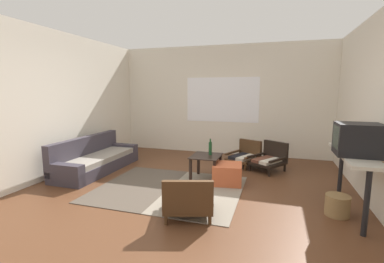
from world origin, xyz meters
TOP-DOWN VIEW (x-y plane):
  - ground_plane at (0.00, 0.00)m, footprint 7.80×7.80m
  - far_wall_with_window at (0.00, 3.06)m, footprint 5.60×0.13m
  - side_wall_left at (-2.66, 0.30)m, footprint 0.12×6.60m
  - area_rug at (-0.30, 0.23)m, footprint 2.30×1.92m
  - couch at (-2.11, 0.75)m, footprint 0.71×1.98m
  - coffee_table at (0.15, 0.88)m, footprint 0.50×0.58m
  - armchair_by_window at (0.71, 2.05)m, footprint 0.75×0.79m
  - armchair_striped_foreground at (0.31, -0.63)m, footprint 0.77×0.78m
  - armchair_corner at (1.23, 1.80)m, footprint 0.78×0.80m
  - ottoman_orange at (0.56, 0.77)m, footprint 0.54×0.54m
  - console_shelf at (2.31, 0.19)m, footprint 0.38×1.40m
  - crt_television at (2.30, 0.06)m, footprint 0.51×0.44m
  - clay_vase at (2.31, 0.60)m, footprint 0.24×0.24m
  - glass_bottle at (0.21, 0.95)m, footprint 0.06×0.06m
  - wicker_basket at (2.12, 0.01)m, footprint 0.30×0.30m

SIDE VIEW (x-z plane):
  - ground_plane at x=0.00m, z-range 0.00..0.00m
  - area_rug at x=-0.30m, z-range 0.00..0.01m
  - wicker_basket at x=2.12m, z-range 0.00..0.27m
  - ottoman_orange at x=0.56m, z-range 0.00..0.35m
  - couch at x=-2.11m, z-range -0.12..0.55m
  - armchair_by_window at x=0.71m, z-range -0.04..0.49m
  - armchair_striped_foreground at x=0.31m, z-range -0.05..0.51m
  - armchair_corner at x=1.23m, z-range -0.03..0.54m
  - coffee_table at x=0.15m, z-range 0.13..0.57m
  - glass_bottle at x=0.21m, z-range 0.42..0.72m
  - console_shelf at x=2.31m, z-range 0.30..1.10m
  - clay_vase at x=2.31m, z-range 0.77..1.09m
  - crt_television at x=2.30m, z-range 0.80..1.20m
  - side_wall_left at x=-2.66m, z-range 0.00..2.70m
  - far_wall_with_window at x=0.00m, z-range 0.00..2.70m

